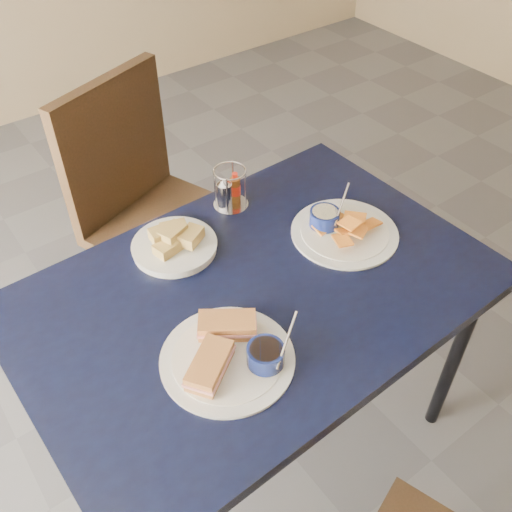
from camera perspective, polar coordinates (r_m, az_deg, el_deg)
ground at (r=2.23m, az=-1.75°, el=-13.40°), size 6.00×6.00×0.00m
dining_table at (r=1.58m, az=-0.01°, el=-4.74°), size 1.29×0.88×0.75m
chair_far at (r=2.16m, az=-10.32°, el=6.05°), size 0.61×0.61×1.02m
sandwich_plate at (r=1.37m, az=-2.59°, el=-9.58°), size 0.33×0.32×0.12m
plantain_plate at (r=1.71m, az=8.31°, el=2.82°), size 0.32×0.32×0.12m
bread_basket at (r=1.65m, az=-8.17°, el=1.29°), size 0.24×0.24×0.08m
condiment_caddy at (r=1.77m, az=-2.73°, el=6.49°), size 0.11×0.11×0.14m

